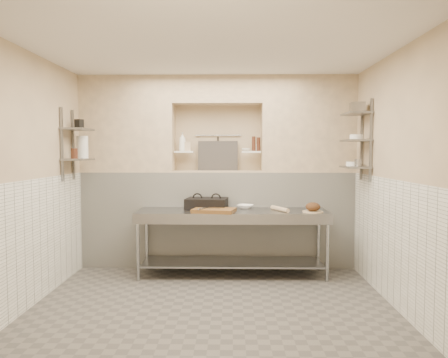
{
  "coord_description": "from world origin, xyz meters",
  "views": [
    {
      "loc": [
        0.21,
        -4.73,
        1.71
      ],
      "look_at": [
        0.11,
        0.9,
        1.35
      ],
      "focal_mm": 35.0,
      "sensor_mm": 36.0,
      "label": 1
    }
  ],
  "objects_px": {
    "prep_table": "(232,229)",
    "bowl_alcove": "(246,150)",
    "mixing_bowl": "(245,207)",
    "rolling_pin": "(280,209)",
    "cutting_board": "(214,210)",
    "bottle_soap": "(182,142)",
    "bread_loaf": "(313,207)",
    "panini_press": "(207,204)",
    "jug_left": "(82,147)"
  },
  "relations": [
    {
      "from": "mixing_bowl",
      "to": "panini_press",
      "type": "bearing_deg",
      "value": -173.14
    },
    {
      "from": "jug_left",
      "to": "mixing_bowl",
      "type": "bearing_deg",
      "value": 4.47
    },
    {
      "from": "prep_table",
      "to": "mixing_bowl",
      "type": "height_order",
      "value": "mixing_bowl"
    },
    {
      "from": "mixing_bowl",
      "to": "bowl_alcove",
      "type": "relative_size",
      "value": 1.74
    },
    {
      "from": "rolling_pin",
      "to": "bottle_soap",
      "type": "relative_size",
      "value": 1.4
    },
    {
      "from": "panini_press",
      "to": "bottle_soap",
      "type": "xyz_separation_m",
      "value": [
        -0.38,
        0.42,
        0.87
      ]
    },
    {
      "from": "rolling_pin",
      "to": "bottle_soap",
      "type": "xyz_separation_m",
      "value": [
        -1.39,
        0.61,
        0.92
      ]
    },
    {
      "from": "mixing_bowl",
      "to": "cutting_board",
      "type": "bearing_deg",
      "value": -138.27
    },
    {
      "from": "bowl_alcove",
      "to": "prep_table",
      "type": "bearing_deg",
      "value": -110.97
    },
    {
      "from": "bottle_soap",
      "to": "bowl_alcove",
      "type": "distance_m",
      "value": 0.95
    },
    {
      "from": "cutting_board",
      "to": "prep_table",
      "type": "bearing_deg",
      "value": 33.3
    },
    {
      "from": "panini_press",
      "to": "mixing_bowl",
      "type": "distance_m",
      "value": 0.55
    },
    {
      "from": "mixing_bowl",
      "to": "bottle_soap",
      "type": "height_order",
      "value": "bottle_soap"
    },
    {
      "from": "mixing_bowl",
      "to": "rolling_pin",
      "type": "height_order",
      "value": "rolling_pin"
    },
    {
      "from": "bread_loaf",
      "to": "bottle_soap",
      "type": "distance_m",
      "value": 2.14
    },
    {
      "from": "bottle_soap",
      "to": "rolling_pin",
      "type": "bearing_deg",
      "value": -23.86
    },
    {
      "from": "rolling_pin",
      "to": "panini_press",
      "type": "bearing_deg",
      "value": 168.93
    },
    {
      "from": "prep_table",
      "to": "bottle_soap",
      "type": "bearing_deg",
      "value": 142.48
    },
    {
      "from": "prep_table",
      "to": "bread_loaf",
      "type": "distance_m",
      "value": 1.13
    },
    {
      "from": "prep_table",
      "to": "mixing_bowl",
      "type": "relative_size",
      "value": 11.48
    },
    {
      "from": "prep_table",
      "to": "bread_loaf",
      "type": "xyz_separation_m",
      "value": [
        1.07,
        -0.15,
        0.33
      ]
    },
    {
      "from": "cutting_board",
      "to": "mixing_bowl",
      "type": "xyz_separation_m",
      "value": [
        0.43,
        0.38,
        0.0
      ]
    },
    {
      "from": "panini_press",
      "to": "rolling_pin",
      "type": "height_order",
      "value": "panini_press"
    },
    {
      "from": "jug_left",
      "to": "panini_press",
      "type": "bearing_deg",
      "value": 3.7
    },
    {
      "from": "rolling_pin",
      "to": "bottle_soap",
      "type": "height_order",
      "value": "bottle_soap"
    },
    {
      "from": "bread_loaf",
      "to": "mixing_bowl",
      "type": "bearing_deg",
      "value": 157.51
    },
    {
      "from": "prep_table",
      "to": "jug_left",
      "type": "xyz_separation_m",
      "value": [
        -2.06,
        0.04,
        1.12
      ]
    },
    {
      "from": "prep_table",
      "to": "cutting_board",
      "type": "height_order",
      "value": "cutting_board"
    },
    {
      "from": "prep_table",
      "to": "panini_press",
      "type": "xyz_separation_m",
      "value": [
        -0.36,
        0.15,
        0.33
      ]
    },
    {
      "from": "cutting_board",
      "to": "bottle_soap",
      "type": "relative_size",
      "value": 1.94
    },
    {
      "from": "rolling_pin",
      "to": "bread_loaf",
      "type": "bearing_deg",
      "value": -13.88
    },
    {
      "from": "bread_loaf",
      "to": "jug_left",
      "type": "xyz_separation_m",
      "value": [
        -3.13,
        0.19,
        0.79
      ]
    },
    {
      "from": "bread_loaf",
      "to": "bottle_soap",
      "type": "bearing_deg",
      "value": 158.38
    },
    {
      "from": "panini_press",
      "to": "rolling_pin",
      "type": "xyz_separation_m",
      "value": [
        1.0,
        -0.2,
        -0.05
      ]
    },
    {
      "from": "bottle_soap",
      "to": "jug_left",
      "type": "height_order",
      "value": "bottle_soap"
    },
    {
      "from": "cutting_board",
      "to": "bottle_soap",
      "type": "xyz_separation_m",
      "value": [
        -0.5,
        0.73,
        0.93
      ]
    },
    {
      "from": "prep_table",
      "to": "jug_left",
      "type": "height_order",
      "value": "jug_left"
    },
    {
      "from": "bread_loaf",
      "to": "bowl_alcove",
      "type": "distance_m",
      "value": 1.33
    },
    {
      "from": "panini_press",
      "to": "bread_loaf",
      "type": "relative_size",
      "value": 3.12
    },
    {
      "from": "cutting_board",
      "to": "bread_loaf",
      "type": "bearing_deg",
      "value": 0.58
    },
    {
      "from": "prep_table",
      "to": "bread_loaf",
      "type": "bearing_deg",
      "value": -7.82
    },
    {
      "from": "mixing_bowl",
      "to": "rolling_pin",
      "type": "xyz_separation_m",
      "value": [
        0.46,
        -0.26,
        0.0
      ]
    },
    {
      "from": "panini_press",
      "to": "jug_left",
      "type": "bearing_deg",
      "value": -169.29
    },
    {
      "from": "panini_press",
      "to": "mixing_bowl",
      "type": "height_order",
      "value": "panini_press"
    },
    {
      "from": "bowl_alcove",
      "to": "jug_left",
      "type": "bearing_deg",
      "value": -168.05
    },
    {
      "from": "bread_loaf",
      "to": "bowl_alcove",
      "type": "height_order",
      "value": "bowl_alcove"
    },
    {
      "from": "prep_table",
      "to": "bowl_alcove",
      "type": "xyz_separation_m",
      "value": [
        0.2,
        0.52,
        1.09
      ]
    },
    {
      "from": "rolling_pin",
      "to": "bowl_alcove",
      "type": "xyz_separation_m",
      "value": [
        -0.44,
        0.56,
        0.8
      ]
    },
    {
      "from": "prep_table",
      "to": "cutting_board",
      "type": "xyz_separation_m",
      "value": [
        -0.24,
        -0.16,
        0.28
      ]
    },
    {
      "from": "panini_press",
      "to": "mixing_bowl",
      "type": "xyz_separation_m",
      "value": [
        0.54,
        0.07,
        -0.05
      ]
    }
  ]
}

